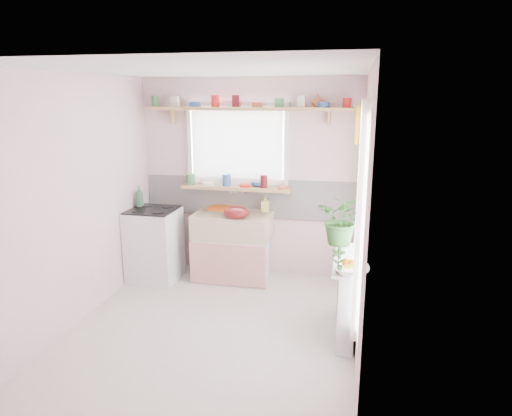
# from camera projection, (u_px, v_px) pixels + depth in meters

# --- Properties ---
(room) EXTENTS (3.20, 3.20, 3.20)m
(room) POSITION_uv_depth(u_px,v_px,m) (293.00, 181.00, 4.94)
(room) COLOR beige
(room) RESTS_ON ground
(sink_unit) EXTENTS (0.95, 0.65, 1.11)m
(sink_unit) POSITION_uv_depth(u_px,v_px,m) (233.00, 246.00, 5.75)
(sink_unit) COLOR white
(sink_unit) RESTS_ON ground
(cooker) EXTENTS (0.58, 0.58, 0.93)m
(cooker) POSITION_uv_depth(u_px,v_px,m) (155.00, 244.00, 5.71)
(cooker) COLOR white
(cooker) RESTS_ON ground
(radiator_ledge) EXTENTS (0.22, 0.95, 0.78)m
(radiator_ledge) POSITION_uv_depth(u_px,v_px,m) (347.00, 295.00, 4.42)
(radiator_ledge) COLOR white
(radiator_ledge) RESTS_ON ground
(windowsill) EXTENTS (1.40, 0.22, 0.04)m
(windowsill) POSITION_uv_depth(u_px,v_px,m) (236.00, 188.00, 5.76)
(windowsill) COLOR tan
(windowsill) RESTS_ON room
(pine_shelf) EXTENTS (2.52, 0.24, 0.04)m
(pine_shelf) POSITION_uv_depth(u_px,v_px,m) (247.00, 109.00, 5.48)
(pine_shelf) COLOR tan
(pine_shelf) RESTS_ON room
(shelf_crockery) EXTENTS (2.47, 0.11, 0.12)m
(shelf_crockery) POSITION_uv_depth(u_px,v_px,m) (245.00, 102.00, 5.47)
(shelf_crockery) COLOR #3F7F4C
(shelf_crockery) RESTS_ON pine_shelf
(sill_crockery) EXTENTS (1.35, 0.11, 0.12)m
(sill_crockery) POSITION_uv_depth(u_px,v_px,m) (232.00, 182.00, 5.75)
(sill_crockery) COLOR #3F7F4C
(sill_crockery) RESTS_ON windowsill
(dish_tray) EXTENTS (0.39, 0.30, 0.04)m
(dish_tray) POSITION_uv_depth(u_px,v_px,m) (225.00, 208.00, 5.88)
(dish_tray) COLOR orange
(dish_tray) RESTS_ON sink_unit
(colander) EXTENTS (0.41, 0.41, 0.14)m
(colander) POSITION_uv_depth(u_px,v_px,m) (236.00, 213.00, 5.43)
(colander) COLOR #621012
(colander) RESTS_ON sink_unit
(jade_plant) EXTENTS (0.61, 0.58, 0.53)m
(jade_plant) POSITION_uv_depth(u_px,v_px,m) (342.00, 220.00, 4.66)
(jade_plant) COLOR #2B5A24
(jade_plant) RESTS_ON radiator_ledge
(fruit_bowl) EXTENTS (0.31, 0.31, 0.07)m
(fruit_bowl) POSITION_uv_depth(u_px,v_px,m) (352.00, 270.00, 3.94)
(fruit_bowl) COLOR white
(fruit_bowl) RESTS_ON radiator_ledge
(herb_pot) EXTENTS (0.14, 0.11, 0.24)m
(herb_pot) POSITION_uv_depth(u_px,v_px,m) (338.00, 260.00, 3.94)
(herb_pot) COLOR #376428
(herb_pot) RESTS_ON radiator_ledge
(soap_bottle_sink) EXTENTS (0.09, 0.09, 0.20)m
(soap_bottle_sink) POSITION_uv_depth(u_px,v_px,m) (265.00, 204.00, 5.75)
(soap_bottle_sink) COLOR #E5E967
(soap_bottle_sink) RESTS_ON sink_unit
(sill_cup) EXTENTS (0.17, 0.17, 0.10)m
(sill_cup) POSITION_uv_depth(u_px,v_px,m) (196.00, 180.00, 5.91)
(sill_cup) COLOR white
(sill_cup) RESTS_ON windowsill
(sill_bowl) EXTENTS (0.25, 0.25, 0.06)m
(sill_bowl) POSITION_uv_depth(u_px,v_px,m) (258.00, 184.00, 5.74)
(sill_bowl) COLOR #2D5B92
(sill_bowl) RESTS_ON windowsill
(shelf_vase) EXTENTS (0.16, 0.16, 0.15)m
(shelf_vase) POSITION_uv_depth(u_px,v_px,m) (318.00, 101.00, 5.34)
(shelf_vase) COLOR #9E5A30
(shelf_vase) RESTS_ON pine_shelf
(cooker_bottle) EXTENTS (0.13, 0.13, 0.26)m
(cooker_bottle) POSITION_uv_depth(u_px,v_px,m) (139.00, 196.00, 5.72)
(cooker_bottle) COLOR #38704B
(cooker_bottle) RESTS_ON cooker
(fruit) EXTENTS (0.20, 0.14, 0.10)m
(fruit) POSITION_uv_depth(u_px,v_px,m) (353.00, 263.00, 3.93)
(fruit) COLOR orange
(fruit) RESTS_ON fruit_bowl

